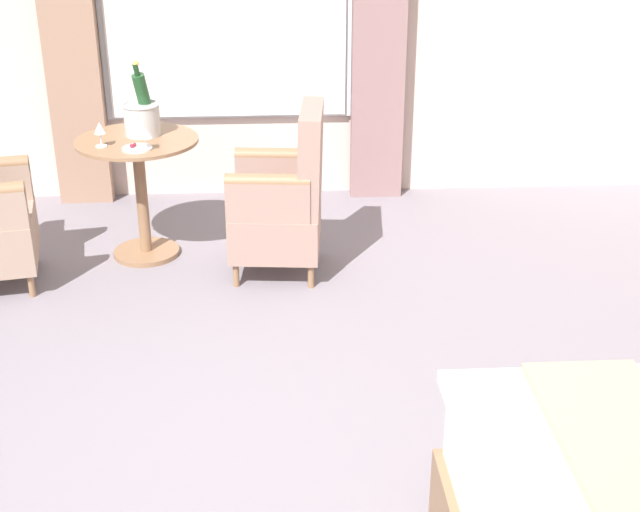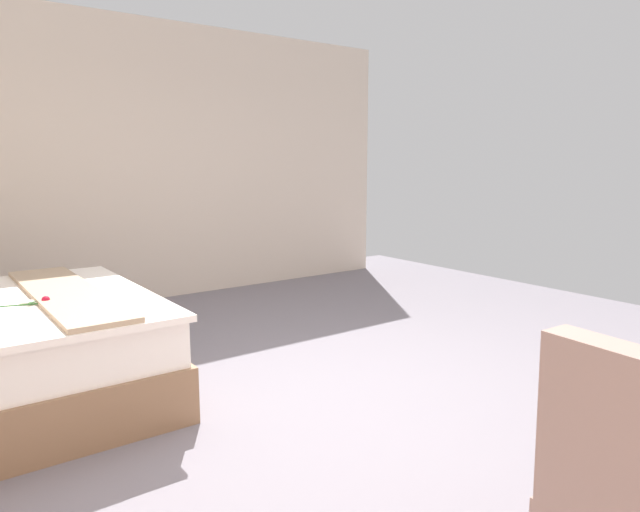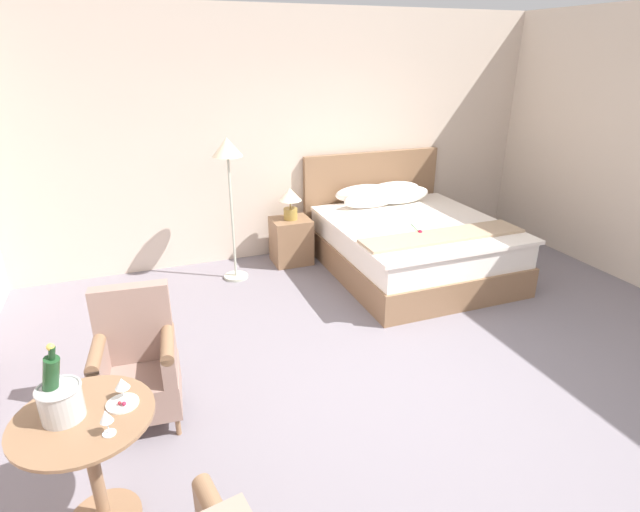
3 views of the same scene
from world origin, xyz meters
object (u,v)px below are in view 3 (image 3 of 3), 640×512
Objects in this scene: armchair_by_window at (137,365)px; wine_glass_near_bucket at (106,418)px; wine_glass_near_edge at (122,384)px; snack_plate at (123,404)px; bed at (408,241)px; champagne_bucket at (59,397)px; floor_lamp_brass at (228,164)px; nightstand at (291,241)px; side_table_round at (91,456)px; bedside_lamp at (290,200)px.

wine_glass_near_bucket is at bearing -97.01° from armchair_by_window.
wine_glass_near_edge reaches higher than snack_plate.
bed is 13.27× the size of snack_plate.
champagne_bucket is 0.31m from snack_plate.
champagne_bucket is (-3.48, -2.47, 0.49)m from bed.
floor_lamp_brass is 3.19m from wine_glass_near_edge.
bed is 1.44m from nightstand.
wine_glass_near_edge is at bearing -93.90° from armchair_by_window.
wine_glass_near_edge is 0.77× the size of snack_plate.
wine_glass_near_bucket is (0.22, -0.21, -0.03)m from champagne_bucket.
bedside_lamp is at bearing 56.27° from side_table_round.
bedside_lamp is 3.95m from wine_glass_near_bucket.
nightstand is 0.77× the size of side_table_round.
side_table_round is 0.89m from armchair_by_window.
champagne_bucket reaches higher than armchair_by_window.
bedside_lamp is at bearing 16.27° from floor_lamp_brass.
side_table_round is 0.33m from snack_plate.
floor_lamp_brass is at bearing 68.09° from snack_plate.
wine_glass_near_bucket is at bearing -140.61° from bed.
bed reaches higher than champagne_bucket.
side_table_round is (-2.15, -3.21, 0.19)m from nightstand.
floor_lamp_brass is (-2.01, 0.50, 0.98)m from bed.
champagne_bucket is at bearing -116.48° from floor_lamp_brass.
bed is 2.27× the size of armchair_by_window.
nightstand is at bearing 51.40° from armchair_by_window.
wine_glass_near_bucket reaches higher than wine_glass_near_edge.
nightstand is at bearing 59.31° from wine_glass_near_bucket.
armchair_by_window is (-1.13, -2.14, -0.91)m from floor_lamp_brass.
snack_plate is at bearing -111.91° from floor_lamp_brass.
floor_lamp_brass is 11.48× the size of wine_glass_near_bucket.
floor_lamp_brass reaches higher than champagne_bucket.
champagne_bucket reaches higher than side_table_round.
side_table_round is at bearing -106.89° from armchair_by_window.
nightstand is at bearing 16.27° from floor_lamp_brass.
wine_glass_near_edge is 0.10m from snack_plate.
bed is 4.30m from champagne_bucket.
wine_glass_near_bucket is 0.24m from snack_plate.
bed is at bearing 35.33° from champagne_bucket.
floor_lamp_brass is (-0.76, -0.22, 1.07)m from nightstand.
bedside_lamp is 2.99× the size of wine_glass_near_edge.
bed reaches higher than bedside_lamp.
floor_lamp_brass reaches higher than armchair_by_window.
snack_plate is (0.20, 0.03, 0.27)m from side_table_round.
champagne_bucket is at bearing 135.99° from wine_glass_near_bucket.
bed is at bearing -29.89° from bedside_lamp.
snack_plate is at bearing -121.48° from bedside_lamp.
champagne_bucket is (-1.48, -2.96, -0.49)m from floor_lamp_brass.
side_table_round is at bearing -123.73° from bedside_lamp.
bed is at bearing -13.88° from floor_lamp_brass.
wine_glass_near_edge is (-1.18, -2.91, -0.52)m from floor_lamp_brass.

